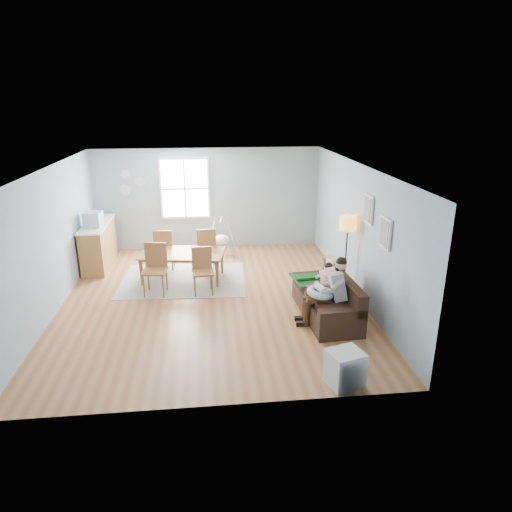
{
  "coord_description": "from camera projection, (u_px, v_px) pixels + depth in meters",
  "views": [
    {
      "loc": [
        -0.04,
        -8.67,
        3.92
      ],
      "look_at": [
        0.89,
        -0.3,
        1.0
      ],
      "focal_mm": 32.0,
      "sensor_mm": 36.0,
      "label": 1
    }
  ],
  "objects": [
    {
      "name": "chair_sw",
      "position": [
        155.0,
        265.0,
        9.51
      ],
      "size": [
        0.54,
        0.54,
        1.08
      ],
      "color": "brown",
      "rests_on": "rug"
    },
    {
      "name": "pictures",
      "position": [
        376.0,
        221.0,
        8.14
      ],
      "size": [
        0.05,
        1.34,
        0.74
      ],
      "color": "white",
      "rests_on": "room"
    },
    {
      "name": "infant",
      "position": [
        320.0,
        287.0,
        8.19
      ],
      "size": [
        0.2,
        0.37,
        0.14
      ],
      "color": "silver",
      "rests_on": "nursing_pillow"
    },
    {
      "name": "rug",
      "position": [
        184.0,
        280.0,
        10.38
      ],
      "size": [
        2.87,
        2.24,
        0.01
      ],
      "primitive_type": "cube",
      "rotation": [
        0.0,
        0.0,
        -0.05
      ],
      "color": "#A19E94",
      "rests_on": "room"
    },
    {
      "name": "father",
      "position": [
        328.0,
        289.0,
        8.19
      ],
      "size": [
        0.91,
        0.43,
        1.28
      ],
      "color": "gray",
      "rests_on": "sofa"
    },
    {
      "name": "monitor",
      "position": [
        93.0,
        220.0,
        10.58
      ],
      "size": [
        0.42,
        0.4,
        0.36
      ],
      "color": "#AEADB2",
      "rests_on": "counter"
    },
    {
      "name": "beige_pillow",
      "position": [
        332.0,
        270.0,
        8.96
      ],
      "size": [
        0.14,
        0.47,
        0.46
      ],
      "primitive_type": "cube",
      "rotation": [
        0.0,
        0.0,
        0.03
      ],
      "color": "tan",
      "rests_on": "sofa"
    },
    {
      "name": "room",
      "position": [
        208.0,
        182.0,
        8.63
      ],
      "size": [
        8.4,
        9.4,
        3.9
      ],
      "color": "brown"
    },
    {
      "name": "chair_se",
      "position": [
        202.0,
        267.0,
        9.57
      ],
      "size": [
        0.47,
        0.47,
        0.98
      ],
      "color": "brown",
      "rests_on": "rug"
    },
    {
      "name": "chair_nw",
      "position": [
        164.0,
        247.0,
        10.8
      ],
      "size": [
        0.48,
        0.48,
        1.01
      ],
      "color": "brown",
      "rests_on": "rug"
    },
    {
      "name": "green_throw",
      "position": [
        316.0,
        278.0,
        9.12
      ],
      "size": [
        0.99,
        0.87,
        0.04
      ],
      "primitive_type": "cube",
      "rotation": [
        0.0,
        0.0,
        0.13
      ],
      "color": "#12521F",
      "rests_on": "sofa"
    },
    {
      "name": "toddler",
      "position": [
        323.0,
        279.0,
        8.63
      ],
      "size": [
        0.53,
        0.29,
        0.81
      ],
      "color": "white",
      "rests_on": "sofa"
    },
    {
      "name": "floor_lamp",
      "position": [
        348.0,
        230.0,
        9.28
      ],
      "size": [
        0.34,
        0.34,
        1.67
      ],
      "color": "black",
      "rests_on": "room"
    },
    {
      "name": "counter",
      "position": [
        99.0,
        244.0,
        11.15
      ],
      "size": [
        0.58,
        1.92,
        1.07
      ],
      "color": "brown",
      "rests_on": "room"
    },
    {
      "name": "nursing_pillow",
      "position": [
        320.0,
        293.0,
        8.19
      ],
      "size": [
        0.57,
        0.56,
        0.2
      ],
      "primitive_type": "torus",
      "rotation": [
        0.0,
        0.14,
        0.15
      ],
      "color": "#A4C0CD",
      "rests_on": "father"
    },
    {
      "name": "dining_table",
      "position": [
        183.0,
        267.0,
        10.27
      ],
      "size": [
        1.99,
        1.31,
        0.65
      ],
      "primitive_type": "imported",
      "rotation": [
        0.0,
        0.0,
        -0.16
      ],
      "color": "brown",
      "rests_on": "rug"
    },
    {
      "name": "sofa",
      "position": [
        329.0,
        302.0,
        8.6
      ],
      "size": [
        0.94,
        2.0,
        0.79
      ],
      "color": "black",
      "rests_on": "room"
    },
    {
      "name": "window",
      "position": [
        185.0,
        189.0,
        12.08
      ],
      "size": [
        1.32,
        0.08,
        1.62
      ],
      "color": "white",
      "rests_on": "room"
    },
    {
      "name": "wall_plates",
      "position": [
        130.0,
        183.0,
        11.88
      ],
      "size": [
        0.67,
        0.02,
        0.66
      ],
      "color": "#92A5B0",
      "rests_on": "room"
    },
    {
      "name": "storage_cube",
      "position": [
        344.0,
        368.0,
        6.52
      ],
      "size": [
        0.57,
        0.53,
        0.52
      ],
      "color": "silver",
      "rests_on": "room"
    },
    {
      "name": "baby_swing",
      "position": [
        222.0,
        239.0,
        11.93
      ],
      "size": [
        1.04,
        1.05,
        0.97
      ],
      "color": "#AEADB2",
      "rests_on": "room"
    },
    {
      "name": "chair_ne",
      "position": [
        206.0,
        246.0,
        10.85
      ],
      "size": [
        0.5,
        0.5,
        1.03
      ],
      "color": "brown",
      "rests_on": "rug"
    }
  ]
}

